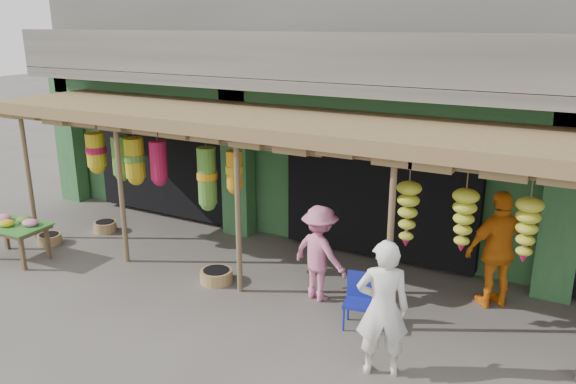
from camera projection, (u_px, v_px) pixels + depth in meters
The scene contains 11 objects.
ground at pixel (328, 307), 8.72m from camera, with size 80.00×80.00×0.00m, color #514C47.
building at pixel (428, 66), 11.82m from camera, with size 16.40×6.80×7.00m.
awning at pixel (343, 134), 8.72m from camera, with size 14.00×2.70×2.79m.
flower_table at pixel (13, 226), 10.32m from camera, with size 1.39×0.87×0.81m.
blue_chair at pixel (358, 297), 8.09m from camera, with size 0.45×0.46×0.80m.
basket_left at pixel (49, 239), 11.20m from camera, with size 0.46×0.46×0.19m, color #926542.
basket_mid at pixel (216, 276), 9.54m from camera, with size 0.55×0.55×0.21m, color olive.
basket_right at pixel (105, 227), 11.85m from camera, with size 0.47×0.47×0.21m, color olive.
person_front at pixel (383, 308), 6.85m from camera, with size 0.65×0.43×1.79m, color white.
person_vendor at pixel (499, 250), 8.53m from camera, with size 1.09×0.45×1.86m, color orange.
person_shopper at pixel (320, 253), 8.80m from camera, with size 1.00×0.57×1.55m, color pink.
Camera 1 is at (3.22, -7.16, 4.25)m, focal length 35.00 mm.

